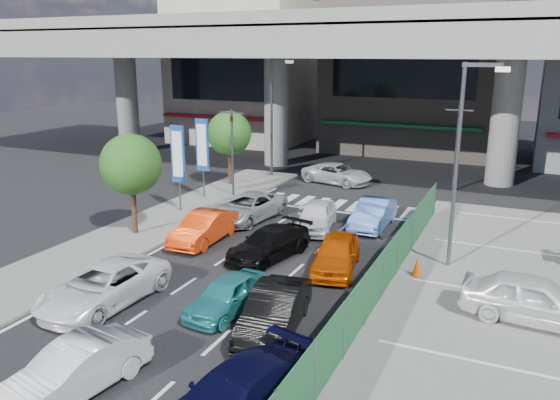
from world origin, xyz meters
The scene contains 28 objects.
ground centered at (0.00, 0.00, 0.00)m, with size 120.00×120.00×0.00m, color black.
sidewalk_left centered at (-7.00, 4.00, 0.06)m, with size 4.00×30.00×0.12m, color slate.
fence_run centered at (5.30, 1.00, 0.90)m, with size 0.16×22.00×1.80m, color #1F5A2F, non-canonical shape.
expressway centered at (0.00, 22.00, 8.76)m, with size 64.00×14.00×10.75m.
building_west centered at (-16.00, 31.97, 6.49)m, with size 12.00×10.90×13.00m.
building_center centered at (0.00, 32.97, 7.49)m, with size 14.00×10.90×15.00m.
traffic_light_left centered at (-6.20, 12.00, 3.94)m, with size 1.60×1.24×5.20m.
traffic_light_right centered at (5.50, 19.00, 3.94)m, with size 1.60×1.24×5.20m.
street_lamp_right centered at (7.17, 6.00, 4.77)m, with size 1.65×0.22×8.00m.
street_lamp_left centered at (-6.33, 18.00, 4.77)m, with size 1.65×0.22×8.00m.
signboard_near centered at (-7.20, 7.99, 3.06)m, with size 0.80×0.14×4.70m.
signboard_far centered at (-7.60, 10.99, 3.06)m, with size 0.80×0.14×4.70m.
tree_near centered at (-7.00, 4.00, 3.39)m, with size 2.80×2.80×4.80m.
tree_far centered at (-7.80, 14.50, 3.39)m, with size 2.80×2.80×4.80m.
hatch_white_back_mid centered at (-0.35, -6.61, 0.66)m, with size 1.40×4.02×1.33m, color silver.
minivan_navy_back centered at (3.90, -6.00, 0.69)m, with size 1.93×4.76×1.38m, color black.
sedan_white_mid_left centered at (-3.21, -2.35, 0.69)m, with size 2.29×4.97×1.38m, color white.
taxi_teal_mid centered at (0.88, -1.09, 0.61)m, with size 1.43×3.57×1.21m, color teal.
hatch_black_mid_right centered at (2.86, -1.65, 0.69)m, with size 1.46×4.19×1.38m, color black.
taxi_orange_left centered at (-3.49, 4.47, 0.69)m, with size 1.46×4.19×1.38m, color #EB3A0C.
sedan_black_mid centered at (0.02, 3.91, 0.63)m, with size 1.77×4.34×1.26m, color black.
taxi_orange_right centered at (3.00, 3.82, 0.68)m, with size 1.62×4.02×1.37m, color #C24303.
wagon_silver_front_left centered at (-3.29, 8.32, 0.67)m, with size 2.23×4.85×1.35m, color #999CA1.
sedan_white_front_mid centered at (0.45, 8.33, 0.69)m, with size 1.63×4.05×1.38m, color white.
kei_truck_front_right centered at (2.89, 9.77, 0.69)m, with size 1.46×4.19×1.38m, color #507ACF.
crossing_wagon_silver centered at (-1.73, 17.95, 0.65)m, with size 2.15×4.66×1.30m, color #BABCC3.
parked_sedan_white centered at (10.11, 2.20, 0.82)m, with size 1.81×4.49×1.53m, color silver.
traffic_cone centered at (6.07, 4.39, 0.45)m, with size 0.40×0.40×0.78m, color #D34A0B.
Camera 1 is at (9.31, -15.44, 8.33)m, focal length 35.00 mm.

